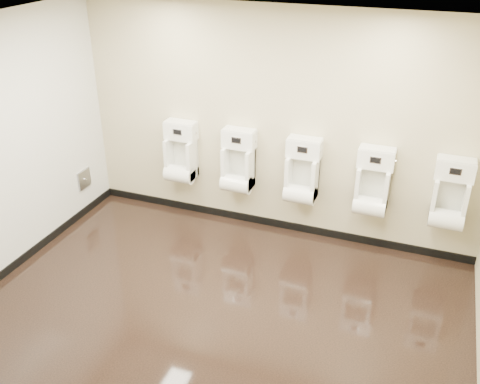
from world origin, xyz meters
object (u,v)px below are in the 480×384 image
object	(u,v)px
access_panel	(84,179)
urinal_0	(181,156)
urinal_1	(238,165)
urinal_3	(373,187)
urinal_2	(302,175)
urinal_4	(450,199)

from	to	relation	value
access_panel	urinal_0	size ratio (longest dim) A/B	0.32
access_panel	urinal_1	bearing A→B (deg)	11.28
urinal_1	urinal_3	world-z (taller)	same
urinal_0	urinal_3	world-z (taller)	same
urinal_2	urinal_0	bearing A→B (deg)	180.00
access_panel	urinal_4	bearing A→B (deg)	5.14
urinal_4	urinal_0	bearing A→B (deg)	180.00
urinal_4	access_panel	bearing A→B (deg)	-174.86
urinal_1	urinal_3	xyz separation A→B (m)	(1.66, 0.00, 0.00)
urinal_0	urinal_1	distance (m)	0.80
urinal_1	urinal_3	distance (m)	1.66
access_panel	urinal_1	size ratio (longest dim) A/B	0.32
urinal_0	urinal_3	bearing A→B (deg)	0.00
access_panel	urinal_4	xyz separation A→B (m)	(4.56, 0.41, 0.36)
urinal_0	urinal_1	size ratio (longest dim) A/B	1.00
urinal_0	urinal_2	bearing A→B (deg)	0.00
urinal_0	urinal_4	size ratio (longest dim) A/B	1.00
access_panel	urinal_3	size ratio (longest dim) A/B	0.32
urinal_1	urinal_2	size ratio (longest dim) A/B	1.00
access_panel	urinal_2	distance (m)	2.93
urinal_1	access_panel	bearing A→B (deg)	-168.72
urinal_1	urinal_4	world-z (taller)	same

